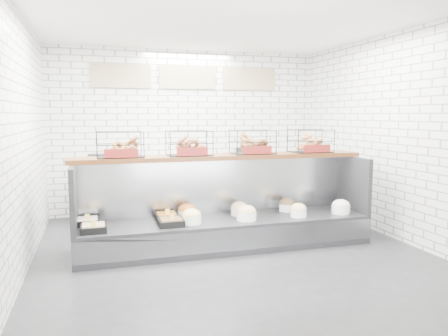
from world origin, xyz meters
name	(u,v)px	position (x,y,z in m)	size (l,w,h in m)	color
ground	(233,253)	(0.00, 0.00, 0.00)	(5.50, 5.50, 0.00)	black
room_shell	(220,97)	(0.00, 0.60, 2.06)	(5.02, 5.51, 3.01)	white
display_case	(225,223)	(0.00, 0.34, 0.33)	(4.00, 0.90, 1.20)	black
bagel_shelf	(222,146)	(0.00, 0.52, 1.38)	(4.10, 0.50, 0.40)	#3F1F0D
prep_counter	(192,189)	(-0.01, 2.43, 0.47)	(4.00, 0.60, 1.20)	#93969B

